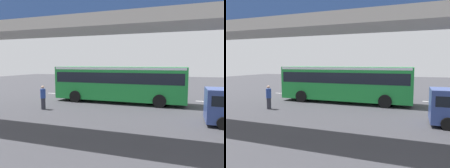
# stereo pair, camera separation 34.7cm
# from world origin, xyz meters

# --- Properties ---
(ground) EXTENTS (80.00, 80.00, 0.00)m
(ground) POSITION_xyz_m (0.00, 0.00, 0.00)
(ground) COLOR #38383D
(city_bus) EXTENTS (11.54, 2.85, 3.15)m
(city_bus) POSITION_xyz_m (-0.45, -0.07, 1.88)
(city_bus) COLOR #1E8C38
(city_bus) RESTS_ON ground
(pedestrian) EXTENTS (0.38, 0.38, 1.79)m
(pedestrian) POSITION_xyz_m (4.12, 4.57, 0.89)
(pedestrian) COLOR #2D2D38
(pedestrian) RESTS_ON ground
(traffic_sign) EXTENTS (0.08, 0.60, 2.80)m
(traffic_sign) POSITION_xyz_m (-3.34, -4.59, 1.89)
(traffic_sign) COLOR slate
(traffic_sign) RESTS_ON ground
(lane_dash_leftmost) EXTENTS (2.00, 0.20, 0.01)m
(lane_dash_leftmost) POSITION_xyz_m (-8.00, -2.88, 0.00)
(lane_dash_leftmost) COLOR silver
(lane_dash_leftmost) RESTS_ON ground
(lane_dash_left) EXTENTS (2.00, 0.20, 0.01)m
(lane_dash_left) POSITION_xyz_m (-4.00, -2.88, 0.00)
(lane_dash_left) COLOR silver
(lane_dash_left) RESTS_ON ground
(lane_dash_centre) EXTENTS (2.00, 0.20, 0.01)m
(lane_dash_centre) POSITION_xyz_m (0.00, -2.88, 0.00)
(lane_dash_centre) COLOR silver
(lane_dash_centre) RESTS_ON ground
(lane_dash_right) EXTENTS (2.00, 0.20, 0.01)m
(lane_dash_right) POSITION_xyz_m (4.00, -2.88, 0.00)
(lane_dash_right) COLOR silver
(lane_dash_right) RESTS_ON ground
(lane_dash_rightmost) EXTENTS (2.00, 0.20, 0.01)m
(lane_dash_rightmost) POSITION_xyz_m (8.00, -2.88, 0.00)
(lane_dash_rightmost) COLOR silver
(lane_dash_rightmost) RESTS_ON ground
(pedestrian_overpass) EXTENTS (24.97, 2.60, 6.46)m
(pedestrian_overpass) POSITION_xyz_m (0.00, 9.02, 4.72)
(pedestrian_overpass) COLOR #B2ADA5
(pedestrian_overpass) RESTS_ON ground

